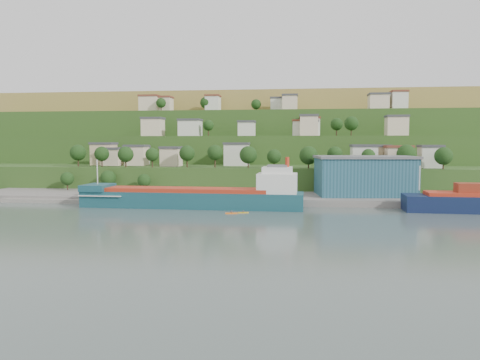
% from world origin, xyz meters
% --- Properties ---
extents(ground, '(500.00, 500.00, 0.00)m').
position_xyz_m(ground, '(0.00, 0.00, 0.00)').
color(ground, '#455450').
rests_on(ground, ground).
extents(quay, '(220.00, 26.00, 4.00)m').
position_xyz_m(quay, '(20.00, 28.00, 0.00)').
color(quay, slate).
rests_on(quay, ground).
extents(pebble_beach, '(40.00, 18.00, 2.40)m').
position_xyz_m(pebble_beach, '(-55.00, 22.00, 0.00)').
color(pebble_beach, slate).
rests_on(pebble_beach, ground).
extents(hillside, '(360.00, 211.00, 96.00)m').
position_xyz_m(hillside, '(0.01, 168.69, 0.08)').
color(hillside, '#284719').
rests_on(hillside, ground).
extents(cargo_ship_near, '(65.56, 11.52, 16.81)m').
position_xyz_m(cargo_ship_near, '(-9.51, 9.45, 2.68)').
color(cargo_ship_near, '#133D4A').
rests_on(cargo_ship_near, ground).
extents(warehouse, '(32.87, 22.23, 12.80)m').
position_xyz_m(warehouse, '(40.76, 31.00, 8.43)').
color(warehouse, '#1C4755').
rests_on(warehouse, quay).
extents(caravan, '(7.25, 5.33, 3.12)m').
position_xyz_m(caravan, '(-47.13, 19.84, 2.76)').
color(caravan, silver).
rests_on(caravan, pebble_beach).
extents(dinghy, '(3.91, 2.38, 0.73)m').
position_xyz_m(dinghy, '(-41.03, 16.63, 1.57)').
color(dinghy, silver).
rests_on(dinghy, pebble_beach).
extents(kayak_orange, '(3.36, 1.17, 0.83)m').
position_xyz_m(kayak_orange, '(1.76, -1.12, 0.24)').
color(kayak_orange, orange).
rests_on(kayak_orange, ground).
extents(kayak_yellow, '(2.95, 1.22, 0.73)m').
position_xyz_m(kayak_yellow, '(4.78, 0.32, 0.22)').
color(kayak_yellow, gold).
rests_on(kayak_yellow, ground).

